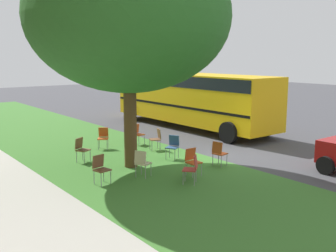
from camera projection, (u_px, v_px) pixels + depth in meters
ground at (219, 157)px, 15.04m from camera, size 80.00×80.00×0.00m
grass_verge at (150, 172)px, 13.10m from camera, size 48.00×6.00×0.01m
sidewalk_strip at (14, 202)px, 10.43m from camera, size 48.00×2.80×0.01m
street_tree at (129, 17)px, 12.93m from camera, size 6.71×6.71×7.53m
chair_0 at (142, 162)px, 12.47m from camera, size 0.55×0.55×0.88m
chair_1 at (192, 160)px, 12.70m from camera, size 0.44×0.43×0.88m
chair_2 at (219, 152)px, 13.75m from camera, size 0.48×0.48×0.88m
chair_3 at (101, 167)px, 11.85m from camera, size 0.49×0.48×0.88m
chair_4 at (82, 148)px, 14.34m from camera, size 0.56×0.56×0.88m
chair_5 at (137, 133)px, 17.18m from camera, size 0.51×0.50×0.88m
chair_6 at (173, 145)px, 14.79m from camera, size 0.56×0.57×0.88m
chair_7 at (192, 167)px, 11.84m from camera, size 0.59×0.59×0.88m
chair_8 at (103, 136)px, 16.39m from camera, size 0.58×0.58×0.88m
chair_9 at (157, 137)px, 16.17m from camera, size 0.53×0.54×0.88m
school_bus at (191, 95)px, 21.05m from camera, size 10.40×2.80×2.88m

